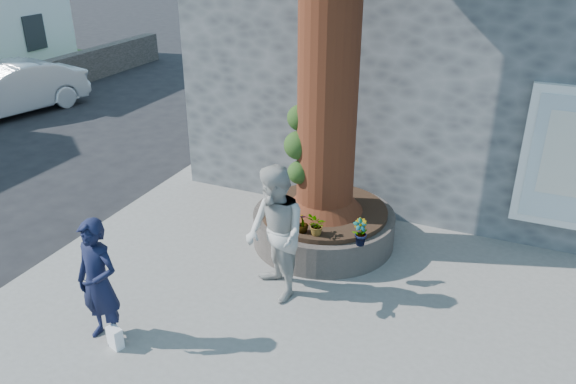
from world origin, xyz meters
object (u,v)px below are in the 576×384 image
at_px(man, 98,282).
at_px(car_silver, 9,90).
at_px(woman, 275,234).
at_px(planter, 324,225).

relative_size(man, car_silver, 0.39).
bearing_deg(man, woman, 52.34).
height_order(planter, car_silver, car_silver).
relative_size(planter, woman, 1.19).
relative_size(planter, car_silver, 0.54).
bearing_deg(planter, woman, -93.61).
bearing_deg(woman, car_silver, -163.31).
xyz_separation_m(planter, woman, (-0.10, -1.65, 0.67)).
bearing_deg(planter, car_silver, 162.51).
height_order(planter, woman, woman).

